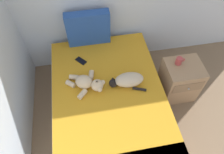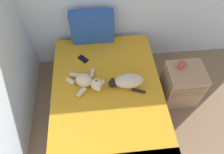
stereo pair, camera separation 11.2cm
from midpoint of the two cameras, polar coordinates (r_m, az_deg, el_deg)
name	(u,v)px [view 1 (the left image)]	position (r m, az deg, el deg)	size (l,w,h in m)	color
bed	(109,106)	(2.63, -2.02, -8.03)	(1.35, 1.98, 0.54)	#9E7A56
patterned_cushion	(88,28)	(2.80, -7.74, 13.07)	(0.57, 0.13, 0.47)	#264C99
cat	(128,80)	(2.42, 2.98, -0.92)	(0.42, 0.25, 0.15)	#C6B293
teddy_bear	(88,83)	(2.43, -7.97, -1.69)	(0.46, 0.38, 0.15)	beige
cell_phone	(81,61)	(2.73, -9.68, 4.40)	(0.15, 0.16, 0.01)	black
nightstand	(179,81)	(2.94, 17.04, -0.97)	(0.46, 0.43, 0.59)	#9E7A56
mug	(179,61)	(2.69, 16.84, 4.25)	(0.12, 0.08, 0.09)	#B23F3F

